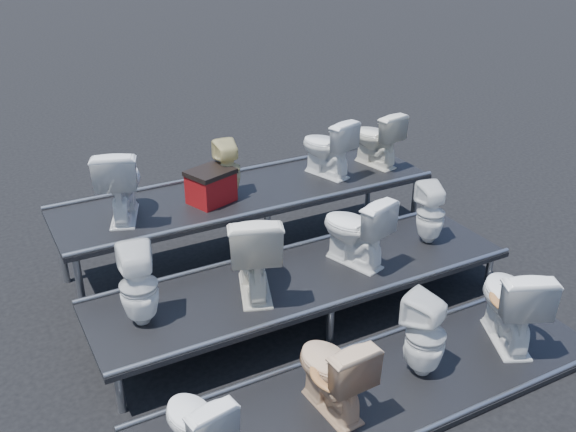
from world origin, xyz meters
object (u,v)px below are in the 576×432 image
toilet_7 (431,213)px  toilet_8 (120,182)px  toilet_2 (425,335)px  toilet_11 (376,138)px  red_crate (211,188)px  toilet_0 (196,425)px  toilet_9 (228,169)px  toilet_4 (139,286)px  toilet_6 (355,229)px  toilet_1 (332,371)px  toilet_10 (327,147)px  toilet_5 (253,250)px  toilet_3 (511,301)px

toilet_7 → toilet_8: bearing=-11.8°
toilet_2 → toilet_8: 3.27m
toilet_11 → red_crate: toilet_11 is taller
toilet_0 → toilet_9: 3.06m
toilet_4 → toilet_11: (3.33, 1.30, 0.37)m
toilet_6 → toilet_7: bearing=162.6°
toilet_2 → toilet_9: 2.78m
toilet_4 → toilet_0: bearing=99.4°
toilet_0 → red_crate: 2.85m
toilet_6 → red_crate: 1.60m
toilet_6 → toilet_11: toilet_11 is taller
toilet_1 → toilet_10: bearing=-123.3°
toilet_10 → toilet_9: bearing=-16.8°
toilet_0 → toilet_6: toilet_6 is taller
toilet_0 → toilet_10: bearing=-144.6°
toilet_2 → toilet_7: 1.73m
toilet_4 → toilet_8: size_ratio=0.95×
red_crate → toilet_1: bearing=-110.5°
toilet_2 → toilet_7: (1.09, 1.30, 0.35)m
toilet_4 → toilet_7: (3.13, 0.00, -0.03)m
toilet_11 → toilet_0: bearing=27.3°
toilet_5 → toilet_6: (1.11, 0.00, -0.05)m
toilet_1 → toilet_7: bearing=-150.2°
toilet_0 → red_crate: bearing=-124.0°
toilet_5 → toilet_10: 2.06m
toilet_0 → toilet_4: toilet_4 is taller
toilet_6 → toilet_10: toilet_10 is taller
toilet_10 → toilet_11: toilet_10 is taller
toilet_4 → toilet_1: bearing=140.8°
toilet_4 → toilet_6: (2.18, 0.00, 0.01)m
toilet_1 → toilet_8: toilet_8 is taller
toilet_0 → toilet_7: size_ratio=1.00×
toilet_3 → toilet_9: toilet_9 is taller
toilet_4 → toilet_5: toilet_5 is taller
toilet_2 → toilet_3: bearing=157.8°
toilet_0 → toilet_2: 2.06m
toilet_5 → toilet_7: 2.07m
toilet_10 → toilet_11: (0.69, 0.00, -0.01)m
toilet_3 → toilet_9: size_ratio=1.38×
toilet_3 → toilet_9: (-1.63, 2.60, 0.68)m
toilet_1 → toilet_10: (1.51, 2.60, 0.77)m
toilet_6 → toilet_1: bearing=33.5°
toilet_4 → toilet_10: 2.96m
toilet_1 → toilet_2: size_ratio=0.97×
toilet_0 → toilet_2: bearing=170.9°
toilet_2 → toilet_5: size_ratio=0.90×
toilet_8 → toilet_11: size_ratio=1.13×
toilet_0 → red_crate: (1.17, 2.52, 0.63)m
toilet_10 → toilet_11: size_ratio=1.02×
toilet_7 → toilet_2: bearing=62.4°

